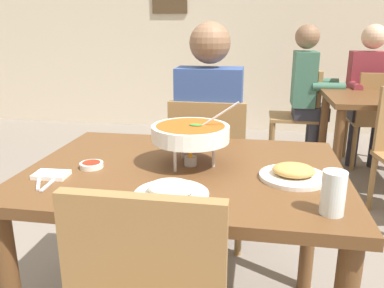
% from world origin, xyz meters
% --- Properties ---
extents(cafe_rear_partition, '(10.00, 0.10, 3.00)m').
position_xyz_m(cafe_rear_partition, '(0.00, 3.66, 1.50)').
color(cafe_rear_partition, beige).
rests_on(cafe_rear_partition, ground_plane).
extents(dining_table_main, '(1.20, 0.88, 0.76)m').
position_xyz_m(dining_table_main, '(0.00, 0.00, 0.64)').
color(dining_table_main, brown).
rests_on(dining_table_main, ground_plane).
extents(chair_diner_main, '(0.44, 0.44, 0.90)m').
position_xyz_m(chair_diner_main, '(-0.00, 0.73, 0.51)').
color(chair_diner_main, olive).
rests_on(chair_diner_main, ground_plane).
extents(diner_main, '(0.40, 0.45, 1.31)m').
position_xyz_m(diner_main, '(0.00, 0.76, 0.75)').
color(diner_main, '#2D2D38').
rests_on(diner_main, ground_plane).
extents(curry_bowl, '(0.33, 0.30, 0.26)m').
position_xyz_m(curry_bowl, '(0.02, 0.03, 0.89)').
color(curry_bowl, silver).
rests_on(curry_bowl, dining_table_main).
extents(rice_plate, '(0.24, 0.24, 0.06)m').
position_xyz_m(rice_plate, '(0.01, -0.28, 0.78)').
color(rice_plate, white).
rests_on(rice_plate, dining_table_main).
extents(appetizer_plate, '(0.24, 0.24, 0.06)m').
position_xyz_m(appetizer_plate, '(0.40, -0.05, 0.78)').
color(appetizer_plate, white).
rests_on(appetizer_plate, dining_table_main).
extents(sauce_dish, '(0.09, 0.09, 0.02)m').
position_xyz_m(sauce_dish, '(-0.36, -0.06, 0.77)').
color(sauce_dish, white).
rests_on(sauce_dish, dining_table_main).
extents(napkin_folded, '(0.12, 0.08, 0.02)m').
position_xyz_m(napkin_folded, '(-0.46, -0.18, 0.77)').
color(napkin_folded, white).
rests_on(napkin_folded, dining_table_main).
extents(fork_utensil, '(0.09, 0.16, 0.01)m').
position_xyz_m(fork_utensil, '(-0.48, -0.23, 0.76)').
color(fork_utensil, silver).
rests_on(fork_utensil, dining_table_main).
extents(spoon_utensil, '(0.03, 0.17, 0.01)m').
position_xyz_m(spoon_utensil, '(-0.43, -0.23, 0.76)').
color(spoon_utensil, silver).
rests_on(spoon_utensil, dining_table_main).
extents(drink_glass, '(0.07, 0.07, 0.13)m').
position_xyz_m(drink_glass, '(0.49, -0.31, 0.82)').
color(drink_glass, silver).
rests_on(drink_glass, dining_table_main).
extents(chair_bg_left, '(0.44, 0.44, 0.90)m').
position_xyz_m(chair_bg_left, '(1.35, 2.34, 0.51)').
color(chair_bg_left, olive).
rests_on(chair_bg_left, ground_plane).
extents(chair_bg_middle, '(0.44, 0.44, 0.90)m').
position_xyz_m(chair_bg_middle, '(0.70, 2.46, 0.51)').
color(chair_bg_middle, olive).
rests_on(chair_bg_middle, ground_plane).
extents(patron_bg_left, '(0.40, 0.45, 1.31)m').
position_xyz_m(patron_bg_left, '(1.28, 2.45, 0.75)').
color(patron_bg_left, '#2D2D38').
rests_on(patron_bg_left, ground_plane).
extents(patron_bg_middle, '(0.45, 0.40, 1.31)m').
position_xyz_m(patron_bg_middle, '(0.72, 2.39, 0.75)').
color(patron_bg_middle, '#2D2D38').
rests_on(patron_bg_middle, ground_plane).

